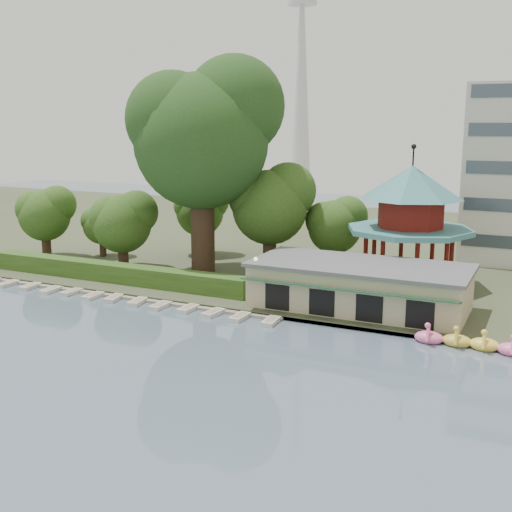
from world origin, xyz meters
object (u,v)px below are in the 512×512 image
Objects in this scene: pavilion at (410,213)px; big_tree at (204,130)px; boathouse at (359,285)px; dock at (119,295)px.

big_tree reaches higher than pavilion.
big_tree reaches higher than boathouse.
boathouse is 23.71m from big_tree.
boathouse is (22.00, 4.77, 2.25)m from dock.
boathouse is at bearing -101.28° from pavilion.
pavilion is at bearing 78.72° from boathouse.
boathouse is 11.43m from pavilion.
big_tree reaches higher than dock.
boathouse is at bearing -18.39° from big_tree.
boathouse is 1.38× the size of pavilion.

